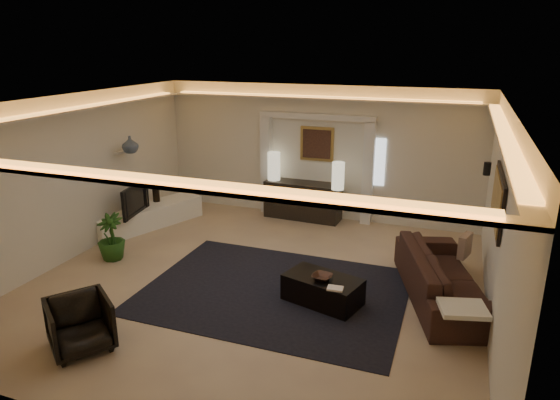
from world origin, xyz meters
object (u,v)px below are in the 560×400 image
(coffee_table, at_px, (323,290))
(armchair, at_px, (80,325))
(console, at_px, (303,201))
(sofa, at_px, (443,276))

(coffee_table, xyz_separation_m, armchair, (-2.56, -2.20, 0.14))
(console, xyz_separation_m, armchair, (-1.13, -5.71, -0.06))
(sofa, relative_size, coffee_table, 2.26)
(sofa, relative_size, armchair, 3.38)
(sofa, height_order, armchair, sofa)
(console, xyz_separation_m, sofa, (3.10, -2.78, -0.03))
(coffee_table, bearing_deg, console, 128.06)
(console, xyz_separation_m, coffee_table, (1.43, -3.52, -0.20))
(console, bearing_deg, coffee_table, -65.34)
(console, distance_m, coffee_table, 3.80)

